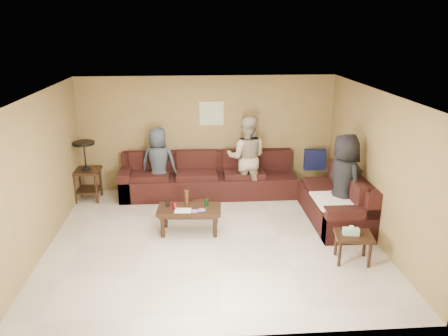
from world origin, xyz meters
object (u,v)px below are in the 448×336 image
at_px(coffee_table, 189,211).
at_px(end_table_left, 86,170).
at_px(side_table_right, 353,238).
at_px(waste_bin, 200,208).
at_px(person_left, 159,163).
at_px(person_middle, 247,157).
at_px(person_right, 344,181).
at_px(sectional_sofa, 249,188).

xyz_separation_m(coffee_table, end_table_left, (-2.12, 1.68, 0.26)).
xyz_separation_m(side_table_right, waste_bin, (-2.32, 1.91, -0.26)).
bearing_deg(person_left, person_middle, -174.73).
height_order(waste_bin, person_right, person_right).
bearing_deg(person_left, waste_bin, 138.69).
bearing_deg(end_table_left, person_middle, -1.44).
distance_m(coffee_table, person_right, 2.80).
distance_m(sectional_sofa, person_left, 1.96).
height_order(end_table_left, person_middle, person_middle).
bearing_deg(coffee_table, end_table_left, 141.71).
bearing_deg(side_table_right, waste_bin, 140.56).
relative_size(coffee_table, waste_bin, 4.07).
bearing_deg(coffee_table, side_table_right, -25.35).
xyz_separation_m(coffee_table, person_left, (-0.63, 1.69, 0.37)).
xyz_separation_m(coffee_table, waste_bin, (0.19, 0.72, -0.25)).
bearing_deg(person_left, side_table_right, 145.84).
bearing_deg(sectional_sofa, person_middle, 92.61).
bearing_deg(coffee_table, waste_bin, 74.97).
relative_size(end_table_left, person_right, 0.73).
height_order(waste_bin, person_left, person_left).
relative_size(person_left, person_right, 0.88).
distance_m(waste_bin, person_right, 2.74).
bearing_deg(sectional_sofa, person_right, -36.81).
distance_m(waste_bin, person_middle, 1.52).
distance_m(person_left, person_right, 3.76).
bearing_deg(sectional_sofa, person_left, 165.81).
height_order(end_table_left, person_left, person_left).
bearing_deg(waste_bin, coffee_table, -105.03).
height_order(end_table_left, waste_bin, end_table_left).
bearing_deg(person_right, sectional_sofa, 35.49).
distance_m(end_table_left, person_middle, 3.33).
xyz_separation_m(end_table_left, waste_bin, (2.32, -0.96, -0.52)).
bearing_deg(side_table_right, person_left, 137.54).
bearing_deg(sectional_sofa, end_table_left, 172.26).
height_order(person_left, person_right, person_right).
distance_m(coffee_table, side_table_right, 2.79).
height_order(coffee_table, person_middle, person_middle).
bearing_deg(person_right, waste_bin, 58.07).
distance_m(end_table_left, waste_bin, 2.56).
bearing_deg(person_left, coffee_table, 118.81).
distance_m(side_table_right, person_left, 4.28).
bearing_deg(end_table_left, side_table_right, -31.72).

